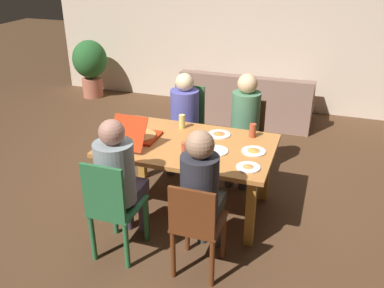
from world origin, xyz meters
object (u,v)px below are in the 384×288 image
chair_2 (113,208)px  plate_0 (219,134)px  potted_plant (90,64)px  person_2 (119,175)px  plate_3 (248,167)px  person_3 (244,119)px  drinking_glass_3 (185,149)px  dining_table (189,152)px  plate_2 (215,151)px  person_1 (202,189)px  couch (247,103)px  chair_0 (187,124)px  drinking_glass_2 (196,155)px  person_0 (183,114)px  chair_1 (196,226)px  pizza_box_0 (139,136)px  chair_3 (246,133)px  plate_1 (254,151)px  drinking_glass_1 (182,122)px  drinking_glass_0 (253,131)px

chair_2 → plate_0: size_ratio=4.09×
plate_0 → potted_plant: potted_plant is taller
person_2 → plate_3: 1.13m
person_3 → drinking_glass_3: (-0.33, -1.08, 0.07)m
chair_2 → person_2: 0.28m
dining_table → person_2: person_2 is taller
person_3 → chair_2: bearing=-112.7°
plate_2 → drinking_glass_3: (-0.25, -0.18, 0.06)m
person_1 → couch: (-0.31, 3.36, -0.46)m
person_3 → plate_0: person_3 is taller
chair_0 → drinking_glass_2: (0.54, -1.29, 0.28)m
person_0 → chair_1: person_0 is taller
pizza_box_0 → plate_3: size_ratio=2.56×
person_2 → couch: 3.43m
chair_2 → plate_0: bearing=64.8°
chair_3 → pizza_box_0: 1.40m
chair_3 → plate_2: size_ratio=3.59×
pizza_box_0 → drinking_glass_2: 0.73m
chair_2 → plate_1: chair_2 is taller
person_1 → plate_3: 0.55m
chair_1 → drinking_glass_1: 1.43m
person_2 → chair_3: 1.93m
plate_1 → drinking_glass_2: size_ratio=1.91×
plate_3 → drinking_glass_1: drinking_glass_1 is taller
chair_2 → person_2: bearing=90.0°
chair_0 → chair_3: 0.74m
person_2 → couch: person_2 is taller
drinking_glass_0 → couch: drinking_glass_0 is taller
person_3 → plate_2: 0.91m
chair_0 → plate_2: bearing=-58.1°
chair_2 → drinking_glass_3: 0.85m
plate_2 → drinking_glass_1: drinking_glass_1 is taller
dining_table → couch: couch is taller
person_0 → drinking_glass_3: (0.40, -1.08, 0.10)m
drinking_glass_0 → couch: (-0.49, 2.22, -0.52)m
chair_3 → plate_3: size_ratio=4.10×
person_3 → drinking_glass_2: (-0.20, -1.15, 0.07)m
pizza_box_0 → drinking_glass_0: 1.15m
drinking_glass_2 → drinking_glass_0: bearing=61.0°
chair_3 → couch: 1.65m
chair_2 → drinking_glass_1: 1.33m
person_0 → potted_plant: person_0 is taller
person_2 → drinking_glass_2: (0.54, 0.47, 0.05)m
plate_2 → drinking_glass_2: 0.28m
chair_0 → person_3: bearing=-10.9°
plate_2 → drinking_glass_0: drinking_glass_0 is taller
chair_0 → drinking_glass_2: chair_0 is taller
person_1 → drinking_glass_0: 1.15m
plate_2 → plate_3: plate_3 is taller
person_0 → chair_1: (0.74, -1.75, -0.22)m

